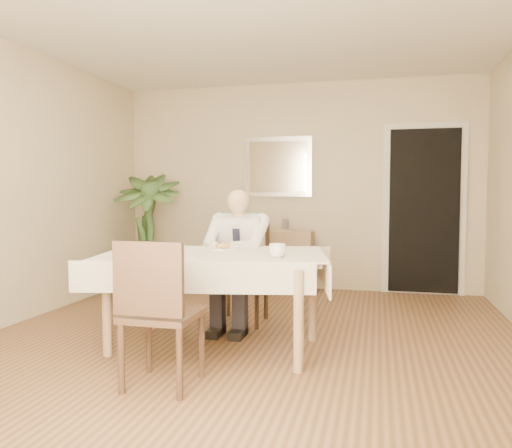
% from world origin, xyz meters
% --- Properties ---
extents(room, '(5.00, 5.02, 2.60)m').
position_xyz_m(room, '(0.00, 0.00, 1.30)').
color(room, brown).
rests_on(room, ground).
extents(window, '(1.34, 0.04, 1.44)m').
position_xyz_m(window, '(0.00, -2.47, 1.45)').
color(window, beige).
rests_on(window, room).
extents(doorway, '(0.96, 0.07, 2.10)m').
position_xyz_m(doorway, '(1.55, 2.46, 1.00)').
color(doorway, beige).
rests_on(doorway, ground).
extents(mirror, '(0.86, 0.04, 0.76)m').
position_xyz_m(mirror, '(-0.23, 2.47, 1.55)').
color(mirror, silver).
rests_on(mirror, room).
extents(dining_table, '(1.90, 1.33, 0.75)m').
position_xyz_m(dining_table, '(-0.21, -0.14, 0.67)').
color(dining_table, '#8C704D').
rests_on(dining_table, ground).
extents(chair_far, '(0.46, 0.46, 0.94)m').
position_xyz_m(chair_far, '(-0.21, 0.75, 0.53)').
color(chair_far, '#3D2818').
rests_on(chair_far, ground).
extents(chair_near, '(0.44, 0.44, 0.93)m').
position_xyz_m(chair_near, '(-0.29, -1.02, 0.53)').
color(chair_near, '#3D2818').
rests_on(chair_near, ground).
extents(seated_man, '(0.48, 0.72, 1.24)m').
position_xyz_m(seated_man, '(-0.21, 0.46, 0.69)').
color(seated_man, white).
rests_on(seated_man, ground).
extents(plate, '(0.26, 0.26, 0.02)m').
position_xyz_m(plate, '(-0.21, 0.09, 0.76)').
color(plate, white).
rests_on(plate, dining_table).
extents(food, '(0.14, 0.14, 0.06)m').
position_xyz_m(food, '(-0.21, 0.09, 0.78)').
color(food, olive).
rests_on(food, dining_table).
extents(knife, '(0.01, 0.13, 0.01)m').
position_xyz_m(knife, '(-0.17, 0.03, 0.78)').
color(knife, silver).
rests_on(knife, dining_table).
extents(fork, '(0.01, 0.13, 0.01)m').
position_xyz_m(fork, '(-0.25, 0.03, 0.78)').
color(fork, silver).
rests_on(fork, dining_table).
extents(coffee_mug, '(0.15, 0.15, 0.10)m').
position_xyz_m(coffee_mug, '(0.32, -0.30, 0.80)').
color(coffee_mug, white).
rests_on(coffee_mug, dining_table).
extents(sideboard, '(0.94, 0.34, 0.75)m').
position_xyz_m(sideboard, '(-0.23, 2.32, 0.37)').
color(sideboard, '#8C704D').
rests_on(sideboard, ground).
extents(photo_frame_left, '(0.10, 0.02, 0.14)m').
position_xyz_m(photo_frame_left, '(-0.62, 2.34, 0.82)').
color(photo_frame_left, silver).
rests_on(photo_frame_left, sideboard).
extents(photo_frame_center, '(0.10, 0.02, 0.14)m').
position_xyz_m(photo_frame_center, '(-0.39, 2.39, 0.82)').
color(photo_frame_center, silver).
rests_on(photo_frame_center, sideboard).
extents(photo_frame_right, '(0.10, 0.02, 0.14)m').
position_xyz_m(photo_frame_right, '(-0.11, 2.35, 0.82)').
color(photo_frame_right, silver).
rests_on(photo_frame_right, sideboard).
extents(potted_palm, '(0.97, 0.97, 1.45)m').
position_xyz_m(potted_palm, '(-1.75, 1.84, 0.73)').
color(potted_palm, '#304F21').
rests_on(potted_palm, ground).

